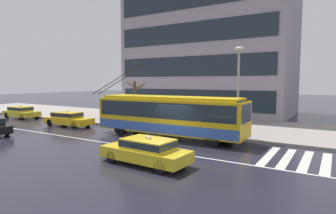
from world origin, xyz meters
TOP-DOWN VIEW (x-y plane):
  - ground_plane at (0.00, 0.00)m, footprint 160.00×160.00m
  - sidewalk_slab at (0.00, 9.07)m, footprint 80.00×10.00m
  - crosswalk_stripe_edge_near at (6.05, 1.03)m, footprint 0.44×4.40m
  - crosswalk_stripe_inner_a at (6.95, 1.03)m, footprint 0.44×4.40m
  - crosswalk_stripe_center at (7.85, 1.03)m, footprint 0.44×4.40m
  - crosswalk_stripe_inner_b at (8.75, 1.03)m, footprint 0.44×4.40m
  - lane_centre_line at (0.00, -1.20)m, footprint 72.00×0.14m
  - trolleybus at (-1.13, 2.47)m, footprint 12.72×2.69m
  - taxi_oncoming_near at (1.31, -3.68)m, footprint 4.55×2.00m
  - taxi_queued_behind_bus at (-11.51, 2.08)m, footprint 4.72×1.98m
  - taxi_far_behind at (-20.42, 3.06)m, footprint 4.36×1.90m
  - bus_shelter at (-2.98, 5.76)m, footprint 3.89×1.67m
  - pedestrian_at_shelter at (1.45, 4.90)m, footprint 1.28×1.28m
  - pedestrian_approaching_curb at (2.39, 6.20)m, footprint 1.47×1.47m
  - pedestrian_walking_past at (-3.18, 5.12)m, footprint 1.20×1.20m
  - street_lamp at (3.17, 4.60)m, footprint 0.60×0.32m
  - street_tree_bare at (-7.90, 7.20)m, footprint 1.89×1.37m
  - office_tower_corner_left at (-5.05, 19.23)m, footprint 19.88×12.27m

SIDE VIEW (x-z plane):
  - ground_plane at x=0.00m, z-range 0.00..0.00m
  - lane_centre_line at x=0.00m, z-range 0.00..0.01m
  - crosswalk_stripe_edge_near at x=6.05m, z-range 0.00..0.01m
  - crosswalk_stripe_inner_a at x=6.95m, z-range 0.00..0.01m
  - crosswalk_stripe_center at x=7.85m, z-range 0.00..0.01m
  - crosswalk_stripe_inner_b at x=8.75m, z-range 0.00..0.01m
  - sidewalk_slab at x=0.00m, z-range 0.00..0.14m
  - taxi_far_behind at x=-20.42m, z-range 0.01..1.40m
  - taxi_oncoming_near at x=1.31m, z-range 0.01..1.40m
  - taxi_queued_behind_bus at x=-11.51m, z-range 0.01..1.40m
  - trolleybus at x=-1.13m, z-range -1.03..4.27m
  - pedestrian_at_shelter at x=1.45m, z-range 0.67..2.61m
  - pedestrian_walking_past at x=-3.18m, z-range 0.76..2.71m
  - pedestrian_approaching_curb at x=2.39m, z-range 0.79..2.83m
  - bus_shelter at x=-2.98m, z-range 0.78..3.38m
  - street_tree_bare at x=-7.90m, z-range 0.37..4.26m
  - street_lamp at x=3.17m, z-range 0.74..6.97m
  - office_tower_corner_left at x=-5.05m, z-range 0.01..18.79m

